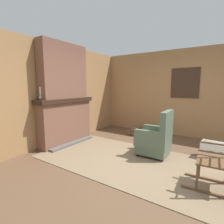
{
  "coord_description": "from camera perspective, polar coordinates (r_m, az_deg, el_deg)",
  "views": [
    {
      "loc": [
        1.32,
        -3.16,
        1.54
      ],
      "look_at": [
        -1.07,
        0.44,
        0.9
      ],
      "focal_mm": 28.0,
      "sensor_mm": 36.0,
      "label": 1
    }
  ],
  "objects": [
    {
      "name": "ground_plane",
      "position": [
        3.76,
        10.34,
        -15.9
      ],
      "size": [
        14.0,
        14.0,
        0.0
      ],
      "primitive_type": "plane",
      "color": "brown"
    },
    {
      "name": "wood_panel_wall_left",
      "position": [
        4.96,
        -16.82,
        5.58
      ],
      "size": [
        0.06,
        5.53,
        2.65
      ],
      "color": "#9E7247",
      "rests_on": "ground"
    },
    {
      "name": "wood_panel_wall_back",
      "position": [
        5.81,
        20.58,
        5.84
      ],
      "size": [
        5.53,
        0.09,
        2.65
      ],
      "color": "#9E7247",
      "rests_on": "ground"
    },
    {
      "name": "fireplace_hearth",
      "position": [
        4.88,
        -14.83,
        -2.88
      ],
      "size": [
        0.56,
        1.67,
        1.22
      ],
      "color": "brown",
      "rests_on": "ground"
    },
    {
      "name": "chimney_breast",
      "position": [
        4.82,
        -15.53,
        12.72
      ],
      "size": [
        0.31,
        1.38,
        1.41
      ],
      "color": "brown",
      "rests_on": "fireplace_hearth"
    },
    {
      "name": "area_rug",
      "position": [
        3.82,
        4.49,
        -15.27
      ],
      "size": [
        3.67,
        2.01,
        0.01
      ],
      "color": "#7A664C",
      "rests_on": "ground"
    },
    {
      "name": "armchair",
      "position": [
        4.03,
        14.06,
        -8.81
      ],
      "size": [
        0.69,
        0.65,
        1.03
      ],
      "rotation": [
        0.0,
        0.0,
        3.17
      ],
      "color": "#516651",
      "rests_on": "ground"
    },
    {
      "name": "rocking_chair",
      "position": [
        3.11,
        30.85,
        -14.22
      ],
      "size": [
        0.83,
        0.53,
        1.15
      ],
      "rotation": [
        0.0,
        0.0,
        3.2
      ],
      "color": "brown",
      "rests_on": "ground"
    },
    {
      "name": "firewood_stack",
      "position": [
        5.69,
        7.94,
        -6.25
      ],
      "size": [
        0.47,
        0.45,
        0.28
      ],
      "rotation": [
        0.0,
        0.0,
        -0.05
      ],
      "color": "brown",
      "rests_on": "ground"
    },
    {
      "name": "laundry_basket",
      "position": [
        4.37,
        30.47,
        -10.89
      ],
      "size": [
        0.54,
        0.36,
        0.36
      ],
      "rotation": [
        0.0,
        0.0,
        -0.08
      ],
      "color": "white",
      "rests_on": "ground"
    },
    {
      "name": "oil_lamp_vase",
      "position": [
        4.42,
        -22.18,
        5.07
      ],
      "size": [
        0.11,
        0.11,
        0.3
      ],
      "color": "#99B29E",
      "rests_on": "fireplace_hearth"
    },
    {
      "name": "storage_case",
      "position": [
        5.1,
        -12.21,
        5.29
      ],
      "size": [
        0.14,
        0.21,
        0.11
      ],
      "color": "gray",
      "rests_on": "fireplace_hearth"
    },
    {
      "name": "decorative_plate_on_mantel",
      "position": [
        4.87,
        -15.43,
        6.04
      ],
      "size": [
        0.07,
        0.29,
        0.29
      ],
      "color": "gold",
      "rests_on": "fireplace_hearth"
    }
  ]
}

